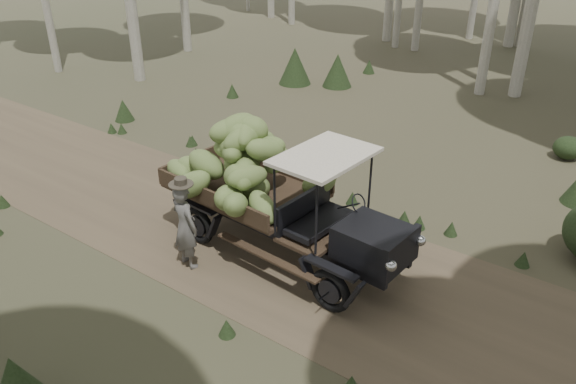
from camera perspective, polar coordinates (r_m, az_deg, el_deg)
name	(u,v)px	position (r m, az deg, el deg)	size (l,w,h in m)	color
ground	(214,226)	(11.72, -7.54, -3.39)	(120.00, 120.00, 0.00)	#473D2B
dirt_track	(214,225)	(11.72, -7.54, -3.38)	(70.00, 4.00, 0.01)	brown
banana_truck	(259,178)	(10.25, -2.96, 1.47)	(5.31, 2.54, 2.63)	black
farmer	(185,225)	(10.17, -10.42, -3.34)	(0.66, 0.51, 1.78)	#575450
undergrowth	(135,257)	(10.05, -15.23, -6.35)	(24.25, 24.01, 1.40)	#233319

